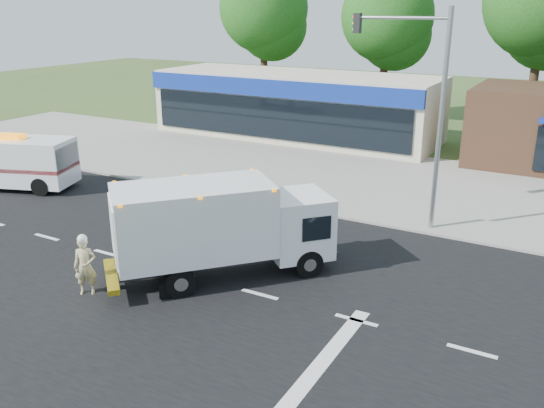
{
  "coord_description": "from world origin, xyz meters",
  "views": [
    {
      "loc": [
        7.64,
        -12.93,
        7.98
      ],
      "look_at": [
        -1.26,
        2.98,
        1.7
      ],
      "focal_mm": 38.0,
      "sensor_mm": 36.0,
      "label": 1
    }
  ],
  "objects_px": {
    "emergency_worker": "(85,265)",
    "traffic_signal_pole": "(424,97)",
    "ems_box_truck": "(219,224)",
    "ambulance_van": "(17,161)"
  },
  "relations": [
    {
      "from": "ambulance_van",
      "to": "traffic_signal_pole",
      "type": "height_order",
      "value": "traffic_signal_pole"
    },
    {
      "from": "ems_box_truck",
      "to": "emergency_worker",
      "type": "height_order",
      "value": "ems_box_truck"
    },
    {
      "from": "traffic_signal_pole",
      "to": "emergency_worker",
      "type": "bearing_deg",
      "value": -124.26
    },
    {
      "from": "ems_box_truck",
      "to": "traffic_signal_pole",
      "type": "bearing_deg",
      "value": 12.78
    },
    {
      "from": "ems_box_truck",
      "to": "ambulance_van",
      "type": "height_order",
      "value": "ems_box_truck"
    },
    {
      "from": "emergency_worker",
      "to": "traffic_signal_pole",
      "type": "distance_m",
      "value": 12.73
    },
    {
      "from": "ambulance_van",
      "to": "traffic_signal_pole",
      "type": "bearing_deg",
      "value": -6.36
    },
    {
      "from": "emergency_worker",
      "to": "ambulance_van",
      "type": "bearing_deg",
      "value": 114.83
    },
    {
      "from": "ems_box_truck",
      "to": "traffic_signal_pole",
      "type": "relative_size",
      "value": 0.82
    },
    {
      "from": "ems_box_truck",
      "to": "ambulance_van",
      "type": "bearing_deg",
      "value": 118.88
    }
  ]
}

